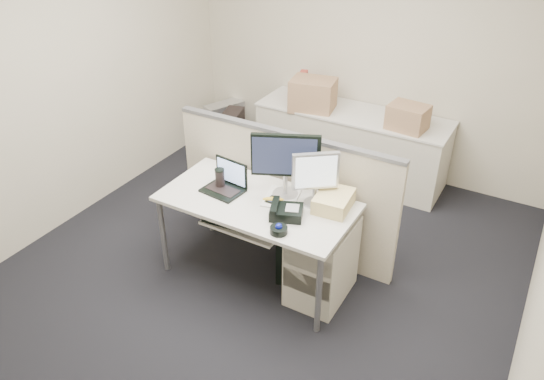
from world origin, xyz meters
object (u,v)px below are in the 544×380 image
Objects in this scene: monitor_main at (286,166)px; laptop at (222,179)px; desk at (257,208)px; desk_phone at (286,212)px.

monitor_main reaches higher than laptop.
laptop reaches higher than desk.
laptop is 0.61m from desk_phone.
desk_phone is at bearing -84.30° from monitor_main.
laptop is at bearing 179.36° from monitor_main.
desk_phone is (0.15, -0.26, -0.22)m from monitor_main.
monitor_main is at bearing 30.37° from laptop.
desk_phone is (0.30, -0.08, 0.10)m from desk.
desk is 4.84× the size of laptop.
desk is 0.35m from laptop.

